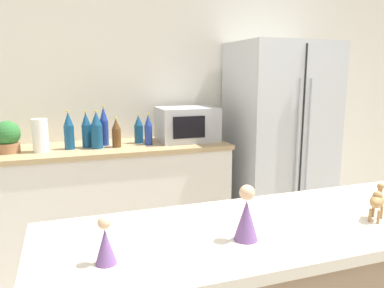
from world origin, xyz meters
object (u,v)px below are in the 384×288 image
(paper_towel_roll, at_px, (40,135))
(microwave, at_px, (187,124))
(wise_man_figurine_blue, at_px, (105,243))
(back_bottle_2, at_px, (86,130))
(potted_plant, at_px, (7,137))
(back_bottle_5, at_px, (116,133))
(back_bottle_4, at_px, (139,129))
(back_bottle_6, at_px, (104,126))
(refrigerator, at_px, (279,141))
(camel_figurine, at_px, (377,200))
(wise_man_figurine_crimson, at_px, (246,216))
(back_bottle_3, at_px, (148,130))
(back_bottle_1, at_px, (97,130))
(back_bottle_0, at_px, (69,131))

(paper_towel_roll, bearing_deg, microwave, 4.69)
(wise_man_figurine_blue, bearing_deg, back_bottle_2, 87.76)
(potted_plant, xyz_separation_m, back_bottle_5, (0.76, -0.04, -0.01))
(back_bottle_4, relative_size, wise_man_figurine_blue, 1.74)
(back_bottle_2, xyz_separation_m, back_bottle_4, (0.41, 0.05, -0.02))
(back_bottle_4, distance_m, wise_man_figurine_blue, 2.07)
(potted_plant, distance_m, back_bottle_4, 0.96)
(back_bottle_6, xyz_separation_m, wise_man_figurine_blue, (-0.21, -2.01, -0.04))
(refrigerator, bearing_deg, camel_figurine, -112.95)
(back_bottle_2, height_order, back_bottle_4, back_bottle_2)
(potted_plant, relative_size, back_bottle_4, 0.98)
(back_bottle_4, bearing_deg, wise_man_figurine_blue, -103.59)
(back_bottle_2, xyz_separation_m, wise_man_figurine_blue, (-0.08, -1.97, -0.02))
(microwave, bearing_deg, paper_towel_roll, -175.31)
(paper_towel_roll, relative_size, microwave, 0.50)
(wise_man_figurine_crimson, bearing_deg, camel_figurine, -0.74)
(back_bottle_2, height_order, back_bottle_3, back_bottle_2)
(back_bottle_1, bearing_deg, back_bottle_3, 2.86)
(back_bottle_3, height_order, wise_man_figurine_blue, back_bottle_3)
(wise_man_figurine_blue, bearing_deg, back_bottle_4, 76.41)
(back_bottle_6, bearing_deg, camel_figurine, -70.53)
(back_bottle_6, height_order, camel_figurine, back_bottle_6)
(back_bottle_6, bearing_deg, back_bottle_5, -53.67)
(back_bottle_1, xyz_separation_m, wise_man_figurine_crimson, (0.27, -1.89, -0.01))
(back_bottle_1, distance_m, wise_man_figurine_crimson, 1.91)
(back_bottle_2, height_order, camel_figurine, back_bottle_2)
(back_bottle_4, height_order, wise_man_figurine_blue, back_bottle_4)
(back_bottle_5, distance_m, camel_figurine, 2.00)
(potted_plant, bearing_deg, wise_man_figurine_crimson, -65.35)
(back_bottle_0, height_order, back_bottle_3, back_bottle_0)
(back_bottle_0, bearing_deg, refrigerator, -0.75)
(wise_man_figurine_blue, height_order, wise_man_figurine_crimson, wise_man_figurine_crimson)
(back_bottle_5, bearing_deg, back_bottle_6, 126.33)
(refrigerator, bearing_deg, paper_towel_roll, -179.57)
(back_bottle_4, bearing_deg, microwave, -3.11)
(back_bottle_6, distance_m, camel_figurine, 2.13)
(back_bottle_0, xyz_separation_m, back_bottle_6, (0.26, 0.07, 0.01))
(camel_figurine, bearing_deg, back_bottle_5, 108.36)
(microwave, height_order, camel_figurine, microwave)
(wise_man_figurine_blue, xyz_separation_m, wise_man_figurine_crimson, (0.42, 0.01, 0.02))
(camel_figurine, bearing_deg, back_bottle_1, 112.24)
(back_bottle_2, xyz_separation_m, camel_figurine, (0.85, -1.97, -0.01))
(paper_towel_roll, distance_m, back_bottle_3, 0.79)
(microwave, bearing_deg, back_bottle_3, -168.27)
(back_bottle_0, height_order, wise_man_figurine_blue, back_bottle_0)
(back_bottle_0, xyz_separation_m, camel_figurine, (0.97, -1.93, -0.01))
(potted_plant, xyz_separation_m, back_bottle_2, (0.54, 0.02, 0.02))
(potted_plant, relative_size, wise_man_figurine_crimson, 1.32)
(microwave, xyz_separation_m, wise_man_figurine_blue, (-0.89, -1.99, -0.03))
(back_bottle_0, distance_m, back_bottle_6, 0.27)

